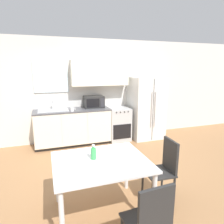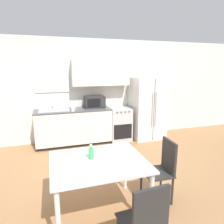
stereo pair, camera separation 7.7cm
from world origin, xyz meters
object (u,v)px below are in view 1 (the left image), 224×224
Objects in this scene: coffee_mug at (72,109)px; drink_bottle at (93,153)px; dining_table at (101,167)px; oven_range at (118,124)px; microwave at (94,102)px; dining_chair_near at (150,220)px; refrigerator at (146,108)px; dining_chair_side at (165,165)px.

drink_bottle is at bearing -91.00° from coffee_mug.
drink_bottle is (-0.04, -2.39, -0.11)m from coffee_mug.
oven_range is at bearing 65.49° from dining_table.
dining_chair_near is at bearing -95.00° from microwave.
dining_chair_near is at bearing -105.33° from oven_range.
drink_bottle is (-0.33, 0.96, 0.32)m from dining_chair_near.
refrigerator is at bearing 59.31° from dining_chair_near.
dining_table is at bearing -127.91° from refrigerator.
oven_range is 1.38m from coffee_mug.
refrigerator is at bearing -4.63° from oven_range.
dining_table is (-0.57, -2.78, -0.39)m from microwave.
oven_range is 1.74× the size of microwave.
refrigerator is 8.62× the size of drink_bottle.
dining_chair_side is at bearing -81.35° from microwave.
dining_table is at bearing 94.58° from dining_chair_side.
dining_chair_near is at bearing -117.14° from refrigerator.
refrigerator is 1.41× the size of dining_table.
drink_bottle is at bearing -129.85° from refrigerator.
microwave reaches higher than drink_bottle.
coffee_mug is at bearing -176.06° from refrigerator.
coffee_mug is (-0.60, -0.31, -0.10)m from microwave.
microwave is (-1.47, 0.16, 0.22)m from refrigerator.
refrigerator is 3.31m from dining_table.
refrigerator reaches higher than dining_chair_side.
oven_range is at bearing -8.57° from microwave.
coffee_mug is 3.38m from dining_chair_near.
drink_bottle reaches higher than dining_chair_side.
coffee_mug reaches higher than dining_chair_near.
dining_table is at bearing -46.35° from drink_bottle.
oven_range is at bearing 9.41° from coffee_mug.
microwave is 2.78m from drink_bottle.
coffee_mug is 2.39m from drink_bottle.
coffee_mug is at bearing 91.30° from dining_chair_near.
coffee_mug is at bearing -170.59° from oven_range.
dining_chair_near is (-0.32, -3.65, -0.54)m from microwave.
coffee_mug is at bearing 25.80° from dining_chair_side.
oven_range is 4.49× the size of drink_bottle.
drink_bottle is (-0.08, 0.08, 0.18)m from dining_table.
drink_bottle reaches higher than dining_chair_near.
microwave is 0.42× the size of dining_table.
refrigerator is 3.35× the size of microwave.
oven_range is 0.52× the size of refrigerator.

